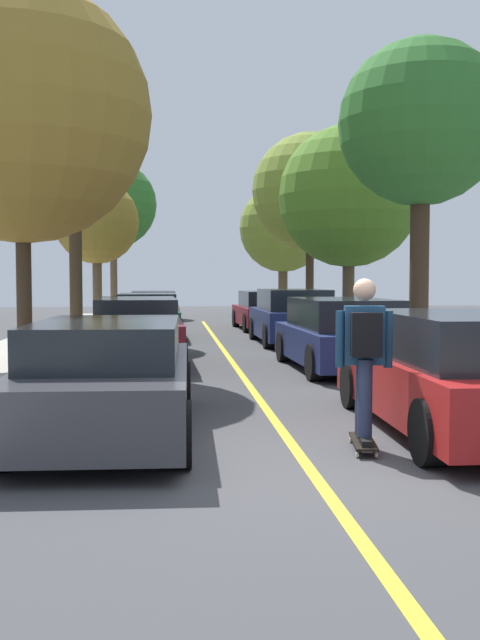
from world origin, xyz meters
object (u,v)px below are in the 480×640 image
at_px(street_tree_right_near, 349,197).
at_px(street_tree_left_farthest, 113,205).
at_px(parked_car_right_nearest, 456,373).
at_px(street_tree_left_nearest, 21,114).
at_px(skateboard, 363,442).
at_px(street_tree_right_farthest, 283,229).
at_px(street_tree_right_nearest, 421,125).
at_px(parked_car_left_nearest, 109,378).
at_px(parked_car_left_near, 137,331).
at_px(street_tree_left_near, 74,150).
at_px(parked_car_right_far, 292,317).
at_px(parked_car_right_farthest, 266,311).
at_px(street_tree_right_far, 310,192).
at_px(street_tree_left_far, 97,222).
at_px(parked_car_right_near, 341,334).
at_px(parked_car_left_far, 147,316).
at_px(skateboarder, 364,350).
at_px(parked_car_left_farthest, 153,307).

bearing_deg(street_tree_right_near, street_tree_left_farthest, 120.62).
distance_m(parked_car_right_nearest, street_tree_left_farthest, 27.62).
distance_m(street_tree_left_nearest, skateboard, 9.06).
bearing_deg(street_tree_right_farthest, street_tree_right_nearest, -90.00).
relative_size(parked_car_left_nearest, parked_car_left_near, 0.98).
bearing_deg(street_tree_left_near, street_tree_right_near, 3.87).
height_order(parked_car_right_far, street_tree_right_nearest, street_tree_right_nearest).
relative_size(street_tree_left_farthest, street_tree_right_near, 1.14).
bearing_deg(street_tree_left_near, parked_car_right_farthest, 37.13).
bearing_deg(parked_car_left_near, street_tree_right_nearest, -2.08).
distance_m(street_tree_right_far, skateboard, 21.27).
xyz_separation_m(parked_car_left_near, street_tree_left_far, (-1.93, 11.60, 3.06)).
relative_size(parked_car_left_near, skateboard, 5.49).
bearing_deg(street_tree_left_nearest, street_tree_left_near, 90.00).
bearing_deg(street_tree_left_nearest, street_tree_left_farthest, 90.00).
height_order(street_tree_left_near, street_tree_left_far, street_tree_left_near).
relative_size(street_tree_left_near, street_tree_left_farthest, 1.00).
bearing_deg(skateboard, street_tree_left_near, 108.59).
relative_size(parked_car_left_nearest, parked_car_right_near, 1.04).
distance_m(parked_car_right_farthest, street_tree_left_nearest, 13.83).
height_order(street_tree_left_nearest, skateboard, street_tree_left_nearest).
xyz_separation_m(street_tree_right_nearest, street_tree_right_near, (0.00, 6.34, -0.81)).
xyz_separation_m(parked_car_left_near, street_tree_left_nearest, (-1.93, -1.79, 4.00)).
xyz_separation_m(parked_car_right_near, parked_car_right_far, (-0.00, 5.85, 0.03)).
bearing_deg(parked_car_right_farthest, street_tree_right_nearest, -79.34).
xyz_separation_m(parked_car_left_far, parked_car_right_near, (3.96, -7.96, 0.02)).
height_order(parked_car_left_nearest, street_tree_right_nearest, street_tree_right_nearest).
distance_m(parked_car_right_near, street_tree_left_nearest, 7.13).
height_order(parked_car_left_nearest, street_tree_left_near, street_tree_left_near).
distance_m(parked_car_left_far, skateboarder, 14.91).
bearing_deg(street_tree_left_near, parked_car_left_far, 26.18).
height_order(street_tree_left_farthest, street_tree_right_far, street_tree_right_far).
bearing_deg(street_tree_right_far, street_tree_left_far, -174.49).
height_order(street_tree_left_nearest, street_tree_right_near, street_tree_left_nearest).
xyz_separation_m(parked_car_left_far, parked_car_right_nearest, (3.95, -13.83, 0.02)).
relative_size(parked_car_left_near, skateboarder, 2.85).
xyz_separation_m(parked_car_right_near, street_tree_left_near, (-5.89, 7.01, 4.61)).
relative_size(parked_car_right_farthest, skateboard, 5.15).
bearing_deg(street_tree_left_nearest, street_tree_right_far, 61.05).
xyz_separation_m(parked_car_right_far, street_tree_right_near, (1.93, 1.69, 3.43)).
bearing_deg(parked_car_right_farthest, parked_car_right_near, -90.00).
bearing_deg(street_tree_right_nearest, parked_car_right_near, -148.02).
xyz_separation_m(parked_car_left_nearest, parked_car_right_far, (3.96, 11.50, 0.08)).
height_order(parked_car_left_nearest, parked_car_right_near, parked_car_right_near).
xyz_separation_m(street_tree_left_nearest, street_tree_left_farthest, (0.00, 21.13, 0.42)).
distance_m(parked_car_left_farthest, skateboard, 21.95).
distance_m(street_tree_left_far, street_tree_left_farthest, 7.86).
relative_size(street_tree_left_nearest, street_tree_right_far, 0.97).
height_order(parked_car_left_farthest, street_tree_left_far, street_tree_left_far).
xyz_separation_m(street_tree_left_nearest, street_tree_left_far, (0.00, 13.39, -0.94)).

